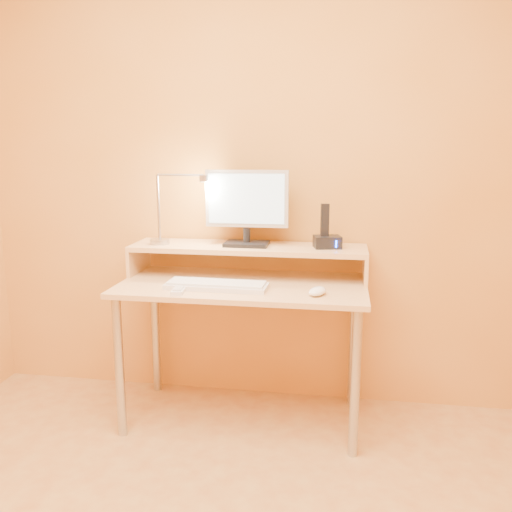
% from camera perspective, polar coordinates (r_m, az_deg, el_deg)
% --- Properties ---
extents(wall_back, '(3.00, 0.04, 2.50)m').
position_cam_1_polar(wall_back, '(2.84, -0.28, 9.12)').
color(wall_back, '#D19549').
rests_on(wall_back, floor).
extents(desk_leg_fl, '(0.04, 0.04, 0.69)m').
position_cam_1_polar(desk_leg_fl, '(2.65, -14.42, -11.50)').
color(desk_leg_fl, '#AFAFB5').
rests_on(desk_leg_fl, floor).
extents(desk_leg_fr, '(0.04, 0.04, 0.69)m').
position_cam_1_polar(desk_leg_fr, '(2.45, 10.57, -13.31)').
color(desk_leg_fr, '#AFAFB5').
rests_on(desk_leg_fr, floor).
extents(desk_leg_bl, '(0.04, 0.04, 0.69)m').
position_cam_1_polar(desk_leg_bl, '(3.09, -10.71, -8.01)').
color(desk_leg_bl, '#AFAFB5').
rests_on(desk_leg_bl, floor).
extents(desk_leg_br, '(0.04, 0.04, 0.69)m').
position_cam_1_polar(desk_leg_br, '(2.91, 10.38, -9.19)').
color(desk_leg_br, '#AFAFB5').
rests_on(desk_leg_br, floor).
extents(desk_lower, '(1.20, 0.60, 0.02)m').
position_cam_1_polar(desk_lower, '(2.61, -1.43, -3.19)').
color(desk_lower, '#E0B684').
rests_on(desk_lower, floor).
extents(shelf_riser_left, '(0.02, 0.30, 0.14)m').
position_cam_1_polar(shelf_riser_left, '(2.89, -12.46, -0.35)').
color(shelf_riser_left, '#E0B684').
rests_on(shelf_riser_left, desk_lower).
extents(shelf_riser_right, '(0.02, 0.30, 0.14)m').
position_cam_1_polar(shelf_riser_right, '(2.69, 11.62, -1.19)').
color(shelf_riser_right, '#E0B684').
rests_on(shelf_riser_right, desk_lower).
extents(desk_shelf, '(1.20, 0.30, 0.02)m').
position_cam_1_polar(desk_shelf, '(2.72, -0.86, 0.88)').
color(desk_shelf, '#E0B684').
rests_on(desk_shelf, desk_lower).
extents(monitor_foot, '(0.22, 0.16, 0.02)m').
position_cam_1_polar(monitor_foot, '(2.71, -0.99, 1.33)').
color(monitor_foot, black).
rests_on(monitor_foot, desk_shelf).
extents(monitor_neck, '(0.04, 0.04, 0.07)m').
position_cam_1_polar(monitor_neck, '(2.71, -1.00, 2.25)').
color(monitor_neck, black).
rests_on(monitor_neck, monitor_foot).
extents(monitor_panel, '(0.42, 0.04, 0.29)m').
position_cam_1_polar(monitor_panel, '(2.69, -0.97, 6.17)').
color(monitor_panel, '#BDBDBE').
rests_on(monitor_panel, monitor_neck).
extents(monitor_back, '(0.38, 0.02, 0.24)m').
position_cam_1_polar(monitor_back, '(2.71, -0.89, 6.22)').
color(monitor_back, black).
rests_on(monitor_back, monitor_panel).
extents(monitor_screen, '(0.38, 0.01, 0.25)m').
position_cam_1_polar(monitor_screen, '(2.67, -1.04, 6.13)').
color(monitor_screen, '#B8E3FF').
rests_on(monitor_screen, monitor_panel).
extents(lamp_base, '(0.10, 0.10, 0.02)m').
position_cam_1_polar(lamp_base, '(2.80, -10.26, 1.54)').
color(lamp_base, '#AFAFB5').
rests_on(lamp_base, desk_shelf).
extents(lamp_post, '(0.01, 0.01, 0.33)m').
position_cam_1_polar(lamp_post, '(2.77, -10.40, 5.15)').
color(lamp_post, '#AFAFB5').
rests_on(lamp_post, lamp_base).
extents(lamp_arm, '(0.24, 0.01, 0.01)m').
position_cam_1_polar(lamp_arm, '(2.72, -8.12, 8.59)').
color(lamp_arm, '#AFAFB5').
rests_on(lamp_arm, lamp_post).
extents(lamp_head, '(0.04, 0.04, 0.03)m').
position_cam_1_polar(lamp_head, '(2.69, -5.64, 8.29)').
color(lamp_head, '#AFAFB5').
rests_on(lamp_head, lamp_arm).
extents(lamp_bulb, '(0.03, 0.03, 0.00)m').
position_cam_1_polar(lamp_bulb, '(2.69, -5.63, 7.95)').
color(lamp_bulb, '#FFEAC6').
rests_on(lamp_bulb, lamp_head).
extents(phone_dock, '(0.15, 0.13, 0.06)m').
position_cam_1_polar(phone_dock, '(2.67, 7.65, 1.51)').
color(phone_dock, black).
rests_on(phone_dock, desk_shelf).
extents(phone_handset, '(0.04, 0.03, 0.16)m').
position_cam_1_polar(phone_handset, '(2.65, 7.38, 3.86)').
color(phone_handset, black).
rests_on(phone_handset, phone_dock).
extents(phone_led, '(0.01, 0.00, 0.04)m').
position_cam_1_polar(phone_led, '(2.62, 8.60, 1.29)').
color(phone_led, blue).
rests_on(phone_led, phone_dock).
extents(keyboard, '(0.49, 0.17, 0.02)m').
position_cam_1_polar(keyboard, '(2.51, -4.25, -3.23)').
color(keyboard, silver).
rests_on(keyboard, desk_lower).
extents(mouse, '(0.11, 0.13, 0.04)m').
position_cam_1_polar(mouse, '(2.40, 6.60, -3.77)').
color(mouse, white).
rests_on(mouse, desk_lower).
extents(remote_control, '(0.07, 0.20, 0.02)m').
position_cam_1_polar(remote_control, '(2.50, -8.10, -3.45)').
color(remote_control, silver).
rests_on(remote_control, desk_lower).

